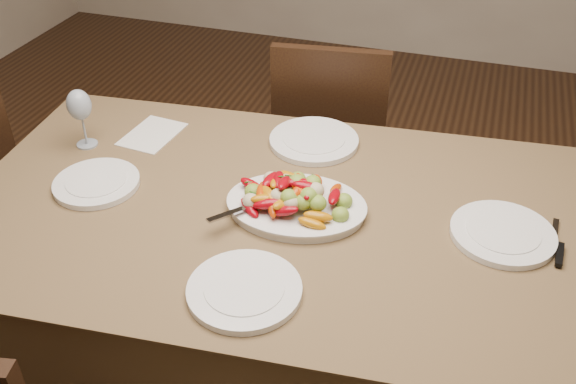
# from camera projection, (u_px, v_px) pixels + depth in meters

# --- Properties ---
(floor) EXTENTS (6.00, 6.00, 0.00)m
(floor) POSITION_uv_depth(u_px,v_px,m) (223.00, 380.00, 2.23)
(floor) COLOR #341E0F
(floor) RESTS_ON ground
(dining_table) EXTENTS (1.93, 1.21, 0.76)m
(dining_table) POSITION_uv_depth(u_px,v_px,m) (288.00, 307.00, 1.99)
(dining_table) COLOR brown
(dining_table) RESTS_ON ground
(chair_far) EXTENTS (0.47, 0.47, 0.95)m
(chair_far) POSITION_uv_depth(u_px,v_px,m) (332.00, 140.00, 2.62)
(chair_far) COLOR black
(chair_far) RESTS_ON ground
(serving_platter) EXTENTS (0.40, 0.31, 0.02)m
(serving_platter) POSITION_uv_depth(u_px,v_px,m) (296.00, 208.00, 1.76)
(serving_platter) COLOR white
(serving_platter) RESTS_ON dining_table
(roasted_vegetables) EXTENTS (0.32, 0.24, 0.09)m
(roasted_vegetables) POSITION_uv_depth(u_px,v_px,m) (296.00, 191.00, 1.72)
(roasted_vegetables) COLOR maroon
(roasted_vegetables) RESTS_ON serving_platter
(serving_spoon) EXTENTS (0.27, 0.21, 0.03)m
(serving_spoon) POSITION_uv_depth(u_px,v_px,m) (270.00, 202.00, 1.72)
(serving_spoon) COLOR #9EA0A8
(serving_spoon) RESTS_ON serving_platter
(plate_left) EXTENTS (0.25, 0.25, 0.02)m
(plate_left) POSITION_uv_depth(u_px,v_px,m) (97.00, 183.00, 1.86)
(plate_left) COLOR white
(plate_left) RESTS_ON dining_table
(plate_right) EXTENTS (0.27, 0.27, 0.02)m
(plate_right) POSITION_uv_depth(u_px,v_px,m) (503.00, 234.00, 1.67)
(plate_right) COLOR white
(plate_right) RESTS_ON dining_table
(plate_far) EXTENTS (0.28, 0.28, 0.02)m
(plate_far) POSITION_uv_depth(u_px,v_px,m) (314.00, 141.00, 2.05)
(plate_far) COLOR white
(plate_far) RESTS_ON dining_table
(plate_near) EXTENTS (0.27, 0.27, 0.02)m
(plate_near) POSITION_uv_depth(u_px,v_px,m) (244.00, 290.00, 1.50)
(plate_near) COLOR white
(plate_near) RESTS_ON dining_table
(wine_glass) EXTENTS (0.08, 0.08, 0.20)m
(wine_glass) POSITION_uv_depth(u_px,v_px,m) (82.00, 117.00, 1.99)
(wine_glass) COLOR #8C99A5
(wine_glass) RESTS_ON dining_table
(menu_card) EXTENTS (0.17, 0.22, 0.00)m
(menu_card) POSITION_uv_depth(u_px,v_px,m) (152.00, 134.00, 2.10)
(menu_card) COLOR silver
(menu_card) RESTS_ON dining_table
(table_knife) EXTENTS (0.04, 0.20, 0.01)m
(table_knife) POSITION_uv_depth(u_px,v_px,m) (557.00, 245.00, 1.64)
(table_knife) COLOR #9EA0A8
(table_knife) RESTS_ON dining_table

